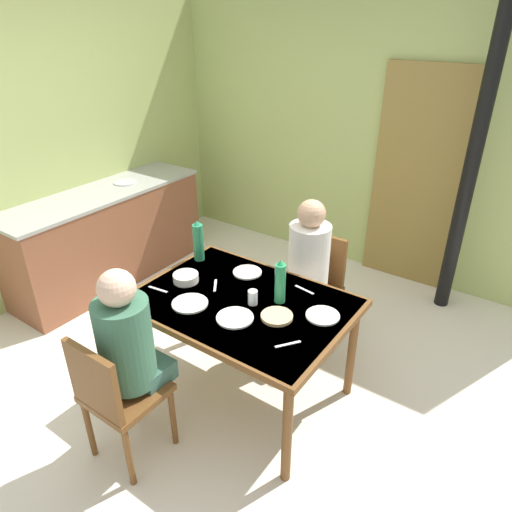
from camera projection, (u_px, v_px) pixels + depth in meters
The scene contains 24 objects.
ground_plane at pixel (208, 373), 3.38m from camera, with size 5.92×5.92×0.00m, color silver.
wall_back at pixel (355, 136), 4.42m from camera, with size 4.24×0.10×2.60m, color #A9BB6A.
wall_left at pixel (73, 142), 4.21m from camera, with size 0.10×3.42×2.60m, color #A9B869.
door_wooden at pixel (417, 181), 4.16m from camera, with size 0.80×0.05×2.00m, color olive.
stove_pipe_column at pixel (472, 164), 3.59m from camera, with size 0.12×0.12×2.60m, color black.
kitchen_counter at pixel (108, 236), 4.42m from camera, with size 0.61×1.97×0.91m.
dining_table at pixel (242, 310), 2.90m from camera, with size 1.33×0.96×0.76m.
chair_near_diner at pixel (115, 394), 2.52m from camera, with size 0.40×0.40×0.87m.
chair_far_diner at pixel (315, 283), 3.55m from camera, with size 0.40×0.40×0.87m.
person_near_diner at pixel (127, 340), 2.48m from camera, with size 0.30×0.37×0.77m.
person_far_diner at pixel (308, 258), 3.32m from camera, with size 0.30×0.37×0.77m.
water_bottle_green_near at pixel (198, 241), 3.28m from camera, with size 0.08×0.08×0.31m.
water_bottle_green_far at pixel (280, 282), 2.79m from camera, with size 0.07×0.07×0.29m.
serving_bowl_center at pixel (186, 278), 3.06m from camera, with size 0.17×0.17×0.06m, color silver.
dinner_plate_near_left at pixel (323, 316), 2.71m from camera, with size 0.20×0.20×0.01m, color white.
dinner_plate_near_right at pixel (190, 303), 2.83m from camera, with size 0.22×0.22×0.01m, color white.
dinner_plate_far_center at pixel (235, 318), 2.69m from camera, with size 0.22×0.22×0.01m, color white.
dinner_plate_far_side at pixel (247, 272), 3.17m from camera, with size 0.20×0.20×0.01m, color white.
drinking_glass_by_near_diner at pixel (253, 297), 2.81m from camera, with size 0.06×0.06×0.09m, color silver.
bread_plate_sliced at pixel (277, 316), 2.70m from camera, with size 0.19×0.19×0.02m, color #DBB77A.
cutlery_knife_near at pixel (288, 344), 2.48m from camera, with size 0.15×0.02×0.00m, color silver.
cutlery_fork_near at pixel (158, 289), 2.98m from camera, with size 0.15×0.02×0.00m, color silver.
cutlery_knife_far at pixel (304, 290), 2.97m from camera, with size 0.15×0.02×0.00m, color silver.
cutlery_fork_far at pixel (215, 285), 3.02m from camera, with size 0.15×0.02×0.00m, color silver.
Camera 1 is at (1.77, -1.91, 2.35)m, focal length 32.22 mm.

